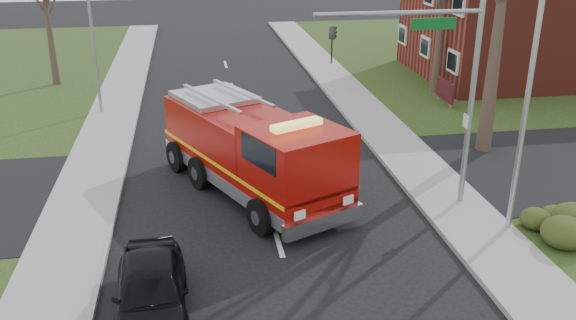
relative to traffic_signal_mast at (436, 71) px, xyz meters
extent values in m
plane|color=black|center=(-5.21, -1.50, -4.71)|extent=(120.00, 120.00, 0.00)
cube|color=gray|center=(0.99, -1.50, -4.63)|extent=(2.40, 80.00, 0.15)
cube|color=gray|center=(-11.41, -1.50, -4.63)|extent=(2.40, 80.00, 0.15)
cube|color=maroon|center=(13.79, 16.50, -1.21)|extent=(15.00, 10.00, 7.00)
cube|color=silver|center=(6.24, 16.50, -2.71)|extent=(0.12, 1.40, 1.20)
cube|color=#441017|center=(5.29, 11.00, -3.81)|extent=(0.12, 2.00, 1.00)
cylinder|color=gray|center=(5.29, 10.20, -4.26)|extent=(0.08, 0.08, 0.90)
cylinder|color=gray|center=(5.29, 11.80, -4.26)|extent=(0.08, 0.08, 0.90)
ellipsoid|color=#2A3814|center=(3.79, -2.50, -4.13)|extent=(2.80, 2.00, 0.90)
cone|color=#372920|center=(4.29, 4.50, 1.29)|extent=(0.64, 0.64, 12.00)
cone|color=#372920|center=(-15.21, 18.50, -0.21)|extent=(0.44, 0.44, 9.00)
cylinder|color=gray|center=(1.29, 0.00, -1.31)|extent=(0.18, 0.18, 6.80)
cylinder|color=gray|center=(-1.31, 0.00, 1.79)|extent=(5.20, 0.14, 0.14)
cube|color=#0C591E|center=(-0.21, 0.00, 1.44)|extent=(1.40, 0.06, 0.35)
imported|color=black|center=(-3.31, 0.00, 1.44)|extent=(0.22, 0.18, 1.10)
cylinder|color=#B7BABF|center=(1.99, -2.00, -0.51)|extent=(0.16, 0.16, 8.40)
cylinder|color=gray|center=(-12.01, 12.50, -1.21)|extent=(0.14, 0.14, 7.00)
cube|color=#950C06|center=(-6.15, 3.43, -3.05)|extent=(4.88, 6.23, 2.25)
cube|color=#950C06|center=(-4.43, -0.26, -2.89)|extent=(3.70, 3.70, 2.57)
cube|color=#B7BABF|center=(-5.61, 2.26, -3.96)|extent=(6.08, 8.76, 0.48)
cube|color=#E5B20C|center=(-5.61, 2.26, -3.37)|extent=(6.09, 8.76, 0.13)
cube|color=black|center=(-3.93, -1.33, -2.08)|extent=(2.30, 1.15, 0.91)
cube|color=#E5D866|center=(-4.43, -0.26, -1.44)|extent=(1.71, 1.07, 0.19)
cylinder|color=black|center=(-5.65, -0.95, -4.12)|extent=(0.84, 1.23, 1.18)
cylinder|color=black|center=(-3.12, 0.23, -4.12)|extent=(0.84, 1.23, 1.18)
cylinder|color=black|center=(-8.23, 4.58, -4.12)|extent=(0.84, 1.23, 1.18)
cylinder|color=black|center=(-5.71, 5.76, -4.12)|extent=(0.84, 1.23, 1.18)
imported|color=black|center=(-8.77, -4.73, -3.97)|extent=(1.93, 4.42, 1.48)
camera|label=1|loc=(-7.51, -17.56, 4.44)|focal=38.00mm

